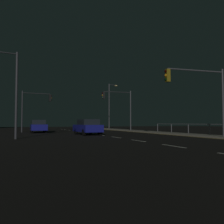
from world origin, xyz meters
The scene contains 11 objects.
ground_plane centered at (0.00, 17.50, 0.00)m, with size 112.00×112.00×0.00m, color black.
sidewalk_right centered at (7.83, 17.50, 0.07)m, with size 2.09×77.00×0.14m, color #9E937F.
lane_markings_center centered at (0.00, 21.00, 0.01)m, with size 0.14×50.00×0.01m.
lane_edge_line centered at (6.54, 22.50, 0.01)m, with size 0.14×53.00×0.01m.
car centered at (-1.14, 21.85, 0.82)m, with size 2.08×4.50×1.57m.
car_oncoming centered at (-5.42, 29.25, 0.82)m, with size 1.83×4.40×1.57m.
traffic_light_near_right centered at (5.48, 29.54, 4.16)m, with size 4.33×0.59×5.70m.
traffic_light_far_center centered at (-5.68, 31.34, 3.77)m, with size 3.86×0.56×5.36m.
traffic_light_far_left centered at (5.24, 13.10, 3.98)m, with size 5.16×0.73×5.36m.
street_lamp_far_end centered at (7.89, 39.28, 5.01)m, with size 1.80×0.39×8.26m.
street_lamp_across_street centered at (-8.15, 17.70, 4.01)m, with size 2.12×0.47×6.58m.
Camera 1 is at (-7.46, -1.45, 1.22)m, focal length 38.08 mm.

